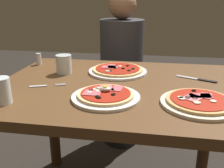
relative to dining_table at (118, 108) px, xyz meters
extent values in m
cube|color=brown|center=(0.00, 0.00, 0.10)|extent=(1.11, 0.85, 0.04)
cylinder|color=#3C2715|center=(-0.49, 0.37, -0.28)|extent=(0.07, 0.07, 0.72)
cylinder|color=#3C2715|center=(0.49, 0.37, -0.28)|extent=(0.07, 0.07, 0.72)
cylinder|color=white|center=(-0.02, -0.18, 0.13)|extent=(0.27, 0.27, 0.01)
cylinder|color=#E5C17F|center=(-0.02, -0.18, 0.14)|extent=(0.22, 0.22, 0.01)
cylinder|color=#A82314|center=(-0.02, -0.18, 0.15)|extent=(0.20, 0.20, 0.00)
torus|color=black|center=(-0.05, -0.23, 0.15)|extent=(0.02, 0.02, 0.00)
torus|color=black|center=(0.01, -0.20, 0.15)|extent=(0.02, 0.02, 0.00)
torus|color=black|center=(-0.09, -0.17, 0.15)|extent=(0.02, 0.02, 0.00)
torus|color=black|center=(-0.04, -0.24, 0.15)|extent=(0.02, 0.02, 0.00)
cube|color=#D16B70|center=(-0.03, -0.13, 0.15)|extent=(0.07, 0.09, 0.00)
cube|color=#C65B66|center=(0.01, -0.13, 0.15)|extent=(0.05, 0.07, 0.00)
cube|color=#C65B66|center=(-0.08, -0.19, 0.15)|extent=(0.07, 0.06, 0.00)
cylinder|color=beige|center=(-0.05, -0.17, 0.15)|extent=(0.02, 0.02, 0.00)
cylinder|color=beige|center=(-0.09, -0.19, 0.15)|extent=(0.02, 0.02, 0.00)
cylinder|color=beige|center=(-0.07, -0.15, 0.15)|extent=(0.02, 0.02, 0.00)
cylinder|color=beige|center=(-0.06, -0.14, 0.15)|extent=(0.02, 0.02, 0.00)
ellipsoid|color=white|center=(-0.03, -0.16, 0.16)|extent=(0.04, 0.03, 0.02)
cylinder|color=yellow|center=(-0.03, -0.16, 0.17)|extent=(0.02, 0.02, 0.00)
cylinder|color=silver|center=(0.33, -0.18, 0.13)|extent=(0.29, 0.29, 0.01)
cylinder|color=tan|center=(0.33, -0.18, 0.14)|extent=(0.24, 0.24, 0.01)
cylinder|color=#A82314|center=(0.33, -0.18, 0.15)|extent=(0.21, 0.21, 0.00)
torus|color=black|center=(0.31, -0.19, 0.15)|extent=(0.02, 0.02, 0.00)
torus|color=black|center=(0.29, -0.18, 0.15)|extent=(0.02, 0.02, 0.00)
torus|color=black|center=(0.28, -0.19, 0.15)|extent=(0.02, 0.02, 0.00)
torus|color=black|center=(0.32, -0.11, 0.15)|extent=(0.02, 0.02, 0.00)
cube|color=#D16B70|center=(0.30, -0.18, 0.15)|extent=(0.09, 0.09, 0.00)
cube|color=#C65B66|center=(0.33, -0.16, 0.15)|extent=(0.09, 0.06, 0.00)
cube|color=#C65B66|center=(0.36, -0.16, 0.15)|extent=(0.06, 0.07, 0.00)
cylinder|color=beige|center=(0.26, -0.19, 0.15)|extent=(0.02, 0.02, 0.00)
cylinder|color=beige|center=(0.37, -0.21, 0.15)|extent=(0.02, 0.02, 0.00)
cylinder|color=beige|center=(0.26, -0.20, 0.15)|extent=(0.03, 0.03, 0.00)
cylinder|color=beige|center=(0.31, -0.23, 0.15)|extent=(0.03, 0.03, 0.00)
cylinder|color=white|center=(-0.03, 0.18, 0.13)|extent=(0.30, 0.30, 0.01)
cylinder|color=#DBB26B|center=(-0.03, 0.18, 0.14)|extent=(0.26, 0.26, 0.01)
cylinder|color=#A82314|center=(-0.03, 0.18, 0.15)|extent=(0.23, 0.23, 0.00)
torus|color=black|center=(0.00, 0.17, 0.15)|extent=(0.02, 0.02, 0.00)
torus|color=black|center=(-0.04, 0.21, 0.15)|extent=(0.02, 0.02, 0.00)
torus|color=black|center=(0.05, 0.17, 0.15)|extent=(0.02, 0.02, 0.00)
torus|color=black|center=(0.03, 0.14, 0.15)|extent=(0.02, 0.02, 0.00)
torus|color=black|center=(0.02, 0.23, 0.15)|extent=(0.02, 0.02, 0.00)
torus|color=black|center=(-0.06, 0.12, 0.15)|extent=(0.02, 0.02, 0.00)
cube|color=#C65B66|center=(-0.07, 0.19, 0.15)|extent=(0.08, 0.06, 0.00)
cube|color=#D16B70|center=(-0.06, 0.20, 0.15)|extent=(0.06, 0.09, 0.00)
cylinder|color=beige|center=(-0.02, 0.21, 0.15)|extent=(0.02, 0.02, 0.00)
cylinder|color=beige|center=(-0.07, 0.11, 0.15)|extent=(0.02, 0.02, 0.00)
cylinder|color=silver|center=(-0.40, -0.29, 0.17)|extent=(0.07, 0.07, 0.10)
cylinder|color=silver|center=(-0.40, -0.29, 0.14)|extent=(0.06, 0.06, 0.04)
cylinder|color=silver|center=(-0.30, 0.12, 0.17)|extent=(0.08, 0.08, 0.10)
cylinder|color=silver|center=(-0.30, 0.12, 0.15)|extent=(0.07, 0.07, 0.05)
cube|color=silver|center=(-0.35, -0.10, 0.13)|extent=(0.07, 0.04, 0.00)
cube|color=silver|center=(-0.25, -0.07, 0.13)|extent=(0.04, 0.02, 0.00)
cube|color=silver|center=(-0.25, -0.06, 0.13)|extent=(0.04, 0.02, 0.00)
cube|color=silver|center=(-0.26, -0.06, 0.13)|extent=(0.04, 0.02, 0.00)
cube|color=silver|center=(-0.26, -0.05, 0.13)|extent=(0.04, 0.02, 0.00)
cube|color=silver|center=(0.32, 0.15, 0.13)|extent=(0.11, 0.06, 0.00)
cube|color=black|center=(0.41, 0.11, 0.13)|extent=(0.09, 0.05, 0.01)
cylinder|color=white|center=(-0.51, 0.27, 0.15)|extent=(0.03, 0.03, 0.05)
cylinder|color=silver|center=(-0.51, 0.27, 0.18)|extent=(0.03, 0.03, 0.01)
cylinder|color=black|center=(-0.08, 0.77, -0.41)|extent=(0.29, 0.29, 0.46)
cylinder|color=#38383D|center=(-0.08, 0.77, 0.08)|extent=(0.32, 0.32, 0.52)
sphere|color=#9E7051|center=(-0.08, 0.77, 0.44)|extent=(0.20, 0.20, 0.20)
camera|label=1|loc=(0.15, -1.10, 0.51)|focal=41.06mm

